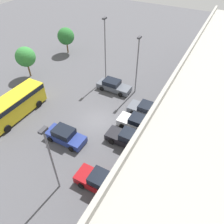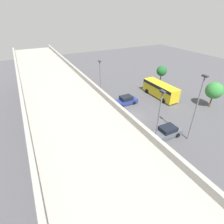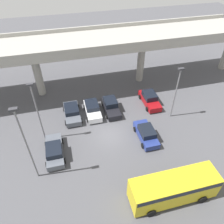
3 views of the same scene
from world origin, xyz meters
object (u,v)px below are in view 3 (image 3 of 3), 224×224
parked_car_3 (111,106)px  shuttle_bus (174,187)px  parked_car_1 (72,112)px  parked_car_0 (54,151)px  parked_car_4 (146,134)px  lamp_post_mid_lot (176,90)px  parked_car_2 (92,109)px  parked_car_5 (150,99)px  lamp_post_by_overpass (26,142)px  lamp_post_near_aisle (37,109)px

parked_car_3 → shuttle_bus: (2.42, -14.07, 0.92)m
parked_car_1 → shuttle_bus: (7.84, -14.13, 0.95)m
parked_car_0 → parked_car_4: 10.96m
parked_car_4 → lamp_post_mid_lot: bearing=-58.3°
shuttle_bus → lamp_post_mid_lot: 12.28m
parked_car_1 → parked_car_4: parked_car_4 is taller
parked_car_1 → parked_car_2: size_ratio=1.07×
parked_car_2 → parked_car_5: 8.50m
parked_car_2 → parked_car_5: parked_car_5 is taller
parked_car_5 → parked_car_2: bearing=-88.6°
lamp_post_mid_lot → lamp_post_by_overpass: (-17.61, -5.20, 0.90)m
parked_car_4 → lamp_post_by_overpass: (-12.85, -2.26, 4.56)m
parked_car_1 → lamp_post_by_overpass: lamp_post_by_overpass is taller
parked_car_0 → lamp_post_near_aisle: 5.03m
parked_car_5 → lamp_post_mid_lot: (1.77, -3.39, 3.61)m
parked_car_3 → lamp_post_mid_lot: lamp_post_mid_lot is taller
parked_car_1 → parked_car_5: (11.28, 0.05, 0.06)m
lamp_post_near_aisle → lamp_post_mid_lot: 16.80m
lamp_post_by_overpass → parked_car_4: bearing=10.0°
parked_car_3 → parked_car_5: 5.86m
shuttle_bus → lamp_post_by_overpass: size_ratio=0.90×
parked_car_2 → lamp_post_by_overpass: lamp_post_by_overpass is taller
parked_car_3 → parked_car_5: size_ratio=0.99×
parked_car_5 → parked_car_4: bearing=-25.3°
parked_car_1 → parked_car_2: 2.79m
parked_car_0 → lamp_post_mid_lot: size_ratio=0.65×
parked_car_0 → shuttle_bus: (10.52, -7.92, 0.96)m
lamp_post_near_aisle → parked_car_0: bearing=-69.8°
parked_car_1 → lamp_post_mid_lot: size_ratio=0.63×
parked_car_1 → parked_car_5: 11.28m
parked_car_1 → lamp_post_mid_lot: 13.97m
lamp_post_near_aisle → lamp_post_mid_lot: lamp_post_near_aisle is taller
shuttle_bus → parked_car_0: bearing=143.0°
parked_car_0 → parked_car_5: bearing=-65.9°
parked_car_2 → shuttle_bus: size_ratio=0.53×
lamp_post_mid_lot → shuttle_bus: bearing=-115.8°
parked_car_0 → parked_car_3: bearing=-52.8°
parked_car_1 → parked_car_0: bearing=-23.3°
parked_car_0 → lamp_post_by_overpass: bearing=141.2°
parked_car_5 → lamp_post_mid_lot: size_ratio=0.64×
parked_car_1 → shuttle_bus: 16.18m
lamp_post_near_aisle → lamp_post_by_overpass: bearing=-98.9°
parked_car_4 → lamp_post_mid_lot: size_ratio=0.61×
parked_car_1 → lamp_post_near_aisle: (-3.74, -3.31, 3.97)m
parked_car_2 → parked_car_4: 8.23m
parked_car_0 → lamp_post_by_overpass: size_ratio=0.53×
parked_car_0 → lamp_post_mid_lot: lamp_post_mid_lot is taller
parked_car_2 → lamp_post_mid_lot: (10.27, -3.18, 3.61)m
parked_car_0 → shuttle_bus: 13.20m
lamp_post_near_aisle → parked_car_1: bearing=41.5°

